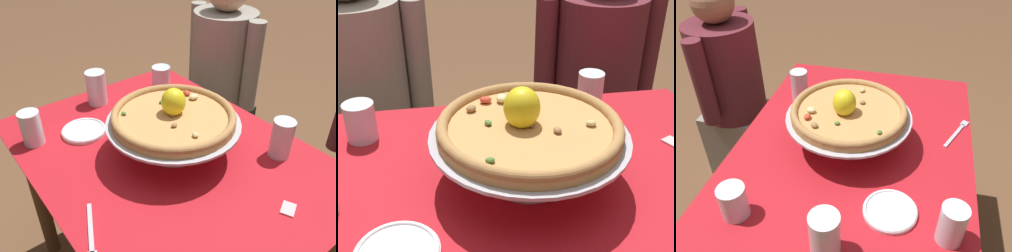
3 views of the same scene
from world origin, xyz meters
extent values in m
cylinder|color=brown|center=(-0.47, -0.33, 0.34)|extent=(0.06, 0.06, 0.69)
cylinder|color=brown|center=(-0.47, 0.33, 0.34)|extent=(0.06, 0.06, 0.69)
cube|color=brown|center=(0.00, 0.00, 0.70)|extent=(1.05, 0.78, 0.02)
cube|color=red|center=(0.00, 0.00, 0.72)|extent=(1.09, 0.82, 0.00)
cylinder|color=#B7B7C1|center=(0.01, 0.02, 0.72)|extent=(0.18, 0.18, 0.01)
cylinder|color=#B7B7C1|center=(0.01, 0.02, 0.78)|extent=(0.04, 0.04, 0.10)
cylinder|color=#B7B7C1|center=(0.01, 0.02, 0.83)|extent=(0.43, 0.43, 0.01)
cylinder|color=tan|center=(0.01, 0.02, 0.85)|extent=(0.39, 0.39, 0.02)
torus|color=#AF7D47|center=(0.01, 0.02, 0.86)|extent=(0.39, 0.39, 0.02)
ellipsoid|color=#996B42|center=(0.06, -0.02, 0.86)|extent=(0.02, 0.02, 0.01)
ellipsoid|color=#4C7533|center=(-0.09, -0.10, 0.86)|extent=(0.02, 0.02, 0.01)
ellipsoid|color=#996B42|center=(-0.11, 0.11, 0.86)|extent=(0.03, 0.03, 0.01)
ellipsoid|color=#996B42|center=(0.01, 0.02, 0.86)|extent=(0.02, 0.02, 0.01)
ellipsoid|color=beige|center=(-0.03, 0.14, 0.87)|extent=(0.03, 0.04, 0.02)
ellipsoid|color=tan|center=(0.14, 0.00, 0.86)|extent=(0.03, 0.02, 0.01)
ellipsoid|color=#4C7533|center=(-0.08, 0.04, 0.86)|extent=(0.02, 0.02, 0.01)
ellipsoid|color=#C63D28|center=(-0.07, 0.14, 0.86)|extent=(0.03, 0.02, 0.02)
ellipsoid|color=yellow|center=(-0.01, 0.03, 0.89)|extent=(0.10, 0.10, 0.09)
cylinder|color=silver|center=(-0.43, -0.02, 0.79)|extent=(0.08, 0.08, 0.14)
cylinder|color=silver|center=(-0.43, -0.02, 0.76)|extent=(0.07, 0.07, 0.09)
cylinder|color=silver|center=(0.24, 0.28, 0.78)|extent=(0.07, 0.07, 0.13)
cylinder|color=silver|center=(0.24, 0.28, 0.76)|extent=(0.06, 0.06, 0.09)
cylinder|color=silver|center=(-0.38, 0.26, 0.77)|extent=(0.08, 0.08, 0.10)
cylinder|color=silver|center=(-0.38, 0.26, 0.75)|extent=(0.07, 0.07, 0.06)
cylinder|color=silver|center=(-0.32, -0.33, 0.78)|extent=(0.07, 0.07, 0.12)
cylinder|color=silver|center=(-0.32, -0.33, 0.76)|extent=(0.06, 0.06, 0.09)
cylinder|color=white|center=(-0.27, -0.16, 0.72)|extent=(0.16, 0.16, 0.01)
torus|color=white|center=(-0.27, -0.16, 0.73)|extent=(0.15, 0.15, 0.01)
cube|color=#B7B7C1|center=(0.13, -0.35, 0.72)|extent=(0.15, 0.08, 0.01)
cube|color=beige|center=(0.41, 0.11, 0.72)|extent=(0.05, 0.06, 0.00)
cube|color=#1E3833|center=(-0.43, 0.70, 0.22)|extent=(0.29, 0.33, 0.45)
cylinder|color=gray|center=(-0.43, 0.70, 0.71)|extent=(0.32, 0.32, 0.52)
cylinder|color=gray|center=(-0.63, 0.70, 0.75)|extent=(0.08, 0.08, 0.44)
cylinder|color=gray|center=(-0.23, 0.69, 0.75)|extent=(0.08, 0.08, 0.44)
camera|label=1|loc=(0.73, -0.56, 1.44)|focal=37.53mm
camera|label=2|loc=(-0.17, -0.75, 1.32)|focal=46.76mm
camera|label=3|loc=(-0.92, -0.19, 1.52)|focal=36.97mm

